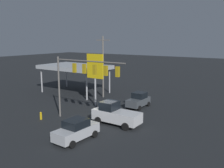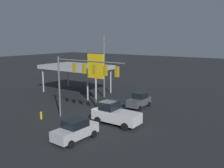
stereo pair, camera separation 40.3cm
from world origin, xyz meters
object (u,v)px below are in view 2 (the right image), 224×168
Objects in this scene: traffic_signal_assembly at (84,73)px; pickup_parked at (115,114)px; hatchback_crossing at (139,100)px; price_sign at (96,68)px; utility_pole at (104,65)px; sedan_far at (75,130)px; fire_hydrant at (41,115)px.

traffic_signal_assembly is 5.43m from pickup_parked.
price_sign is at bearing -63.60° from hatchback_crossing.
pickup_parked is at bearing 131.90° from utility_pole.
price_sign is at bearing -61.53° from traffic_signal_assembly.
sedan_far is at bearing 119.48° from price_sign.
hatchback_crossing reaches higher than sedan_far.
traffic_signal_assembly is 2.00× the size of sedan_far.
hatchback_crossing is at bearing -175.08° from sedan_far.
price_sign reaches higher than hatchback_crossing.
fire_hydrant is (6.68, 10.66, -0.51)m from hatchback_crossing.
pickup_parked is 1.36× the size of hatchback_crossing.
pickup_parked reaches higher than hatchback_crossing.
hatchback_crossing is (0.54, -12.76, -0.00)m from sedan_far.
price_sign is at bearing -148.04° from sedan_far.
pickup_parked is 5.91× the size of fire_hydrant.
fire_hydrant is at bearing 23.53° from traffic_signal_assembly.
traffic_signal_assembly is at bearing -146.59° from sedan_far.
price_sign is 12.50m from sedan_far.
traffic_signal_assembly is at bearing 116.57° from utility_pole.
traffic_signal_assembly is at bearing 23.00° from pickup_parked.
sedan_far is at bearing 120.93° from traffic_signal_assembly.
hatchback_crossing reaches higher than fire_hydrant.
sedan_far is at bearing 3.54° from hatchback_crossing.
pickup_parked is at bearing -156.87° from traffic_signal_assembly.
sedan_far is (-2.49, 4.16, -4.45)m from traffic_signal_assembly.
sedan_far is 7.54m from fire_hydrant.
price_sign reaches higher than sedan_far.
utility_pole is at bearing -104.90° from hatchback_crossing.
hatchback_crossing is at bearing -102.76° from traffic_signal_assembly.
hatchback_crossing is 12.59m from fire_hydrant.
traffic_signal_assembly is 1.28× the size of price_sign.
hatchback_crossing is at bearing -122.06° from fire_hydrant.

